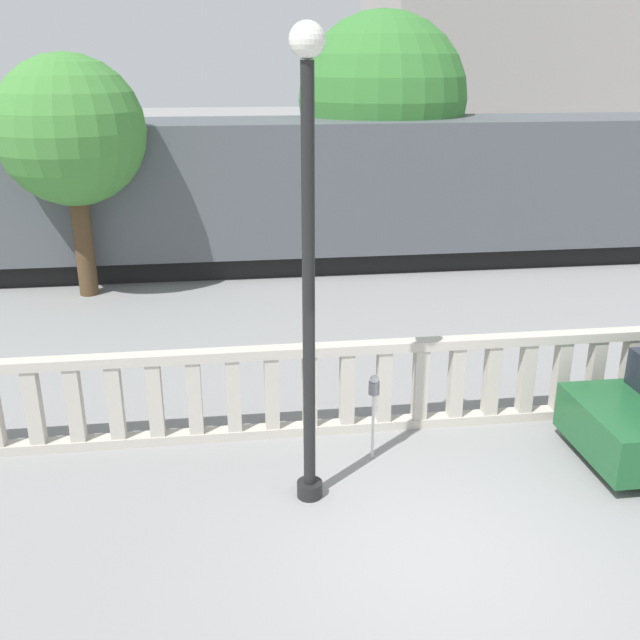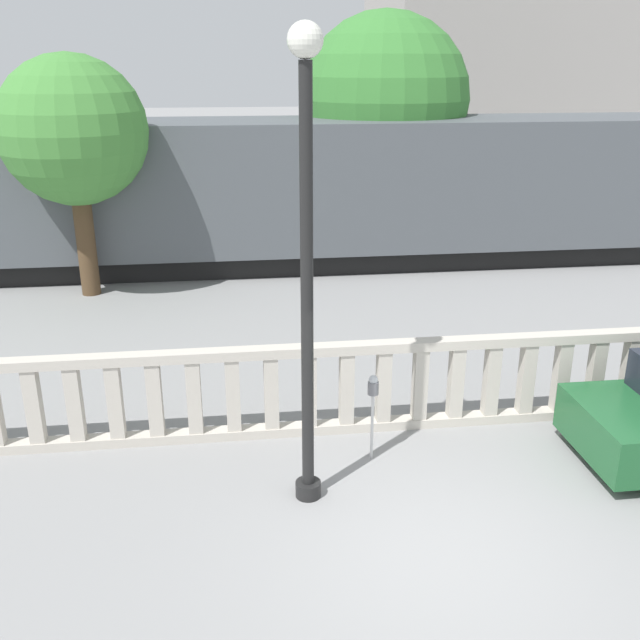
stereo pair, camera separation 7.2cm
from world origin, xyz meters
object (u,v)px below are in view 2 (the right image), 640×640
at_px(lamppost, 307,252).
at_px(tree_left, 385,100).
at_px(parking_meter, 373,394).
at_px(train_near, 349,190).
at_px(tree_right, 73,132).

xyz_separation_m(lamppost, tree_left, (3.49, 12.21, 0.98)).
height_order(parking_meter, train_near, train_near).
xyz_separation_m(tree_left, tree_right, (-7.61, -3.36, -0.46)).
relative_size(lamppost, train_near, 0.20).
xyz_separation_m(train_near, tree_right, (-6.41, -1.91, 1.73)).
bearing_deg(tree_right, train_near, 16.59).
bearing_deg(tree_right, tree_left, 23.82).
height_order(parking_meter, tree_left, tree_left).
xyz_separation_m(train_near, tree_left, (1.20, 1.45, 2.19)).
bearing_deg(parking_meter, lamppost, -140.13).
distance_m(train_near, tree_left, 2.89).
distance_m(tree_left, tree_right, 8.34).
xyz_separation_m(lamppost, tree_right, (-4.13, 8.85, 0.52)).
bearing_deg(lamppost, train_near, 77.99).
distance_m(lamppost, parking_meter, 2.54).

